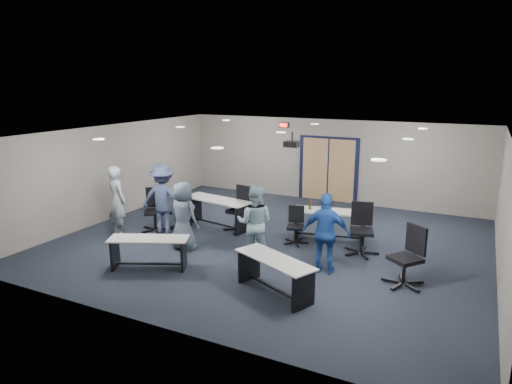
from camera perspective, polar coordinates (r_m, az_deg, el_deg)
The scene contains 25 objects.
floor at distance 11.43m, azimuth 1.95°, elevation -6.21°, with size 10.00×10.00×0.00m, color #1C212D.
back_wall at distance 15.18m, azimuth 9.09°, elevation 3.88°, with size 10.00×0.04×2.70m, color gray.
front_wall at distance 7.36m, azimuth -12.80°, elevation -6.86°, with size 10.00×0.04×2.70m, color gray.
left_wall at distance 13.83m, azimuth -17.21°, elevation 2.49°, with size 0.04×9.00×2.70m, color gray.
right_wall at distance 10.13m, azimuth 28.73°, elevation -2.56°, with size 0.04×9.00×2.70m, color gray.
ceiling at distance 10.81m, azimuth 2.07°, elevation 7.36°, with size 10.00×9.00×0.04m, color silver.
double_door at distance 15.19m, azimuth 9.01°, elevation 2.75°, with size 2.00×0.07×2.20m.
exit_sign at distance 15.53m, azimuth 3.49°, elevation 8.34°, with size 0.32×0.07×0.18m.
ceiling_projector at distance 11.19m, azimuth 4.53°, elevation 6.02°, with size 0.35×0.32×0.37m.
ceiling_can_lights at distance 11.04m, azimuth 2.61°, elevation 7.33°, with size 6.24×5.74×0.02m, color silver, non-canonical shape.
table_front_left at distance 9.99m, azimuth -13.23°, elevation -6.78°, with size 1.74×1.20×0.67m.
table_front_right at distance 8.61m, azimuth 2.34°, elevation -9.68°, with size 1.80×1.24×0.70m.
table_back_left at distance 12.40m, azimuth -4.88°, elevation -2.02°, with size 2.04×0.97×0.80m.
table_back_right at distance 11.55m, azimuth 9.26°, elevation -3.41°, with size 1.95×0.97×1.04m.
chair_back_a at distance 12.48m, azimuth -9.42°, elevation -2.35°, with size 0.61×0.61×0.97m, color black, non-canonical shape.
chair_back_b at distance 12.06m, azimuth -2.16°, elevation -2.16°, with size 0.75×0.75×1.19m, color black, non-canonical shape.
chair_back_c at distance 11.20m, azimuth 4.97°, elevation -4.21°, with size 0.58×0.58×0.92m, color black, non-canonical shape.
chair_back_d at distance 10.72m, azimuth 13.08°, elevation -4.59°, with size 0.75×0.75×1.19m, color black, non-canonical shape.
chair_loose_left at distance 12.36m, azimuth -12.55°, elevation -2.23°, with size 0.72×0.72×1.14m, color black, non-canonical shape.
chair_loose_right at distance 9.34m, azimuth 18.15°, elevation -7.67°, with size 0.75×0.75×1.20m, color black, non-canonical shape.
person_gray at distance 12.17m, azimuth -16.94°, elevation -1.07°, with size 0.67×0.44×1.83m, color #97A1A5.
person_plaid at distance 10.86m, azimuth -9.08°, elevation -2.95°, with size 0.79×0.52×1.63m, color #4F5E6D.
person_lightblue at distance 10.09m, azimuth -0.16°, elevation -3.88°, with size 0.82×0.64×1.69m, color #95B6C5.
person_navy at distance 9.49m, azimuth 8.76°, elevation -5.15°, with size 1.00×0.42×1.70m, color #1C459A.
person_back at distance 12.05m, azimuth -11.51°, elevation -0.88°, with size 1.18×0.68×1.83m, color #364262.
Camera 1 is at (4.44, -9.79, 3.89)m, focal length 32.00 mm.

